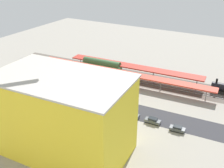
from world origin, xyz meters
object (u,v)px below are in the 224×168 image
(parked_car_1, at_px, (153,121))
(parked_car_3, at_px, (108,110))
(street_tree_3, at_px, (113,84))
(parked_car_0, at_px, (177,129))
(platform_canopy_near, at_px, (121,72))
(platform_canopy_far, at_px, (134,67))
(street_tree_4, at_px, (72,74))
(parked_car_2, at_px, (132,115))
(freight_coach_far, at_px, (102,66))
(parked_car_5, at_px, (73,99))
(box_truck_1, at_px, (110,123))
(parked_car_6, at_px, (60,94))
(traffic_light, at_px, (119,87))
(box_truck_0, at_px, (84,116))
(street_tree_0, at_px, (115,83))
(parked_car_4, at_px, (94,104))
(street_tree_2, at_px, (58,71))
(street_tree_5, at_px, (66,70))
(construction_building, at_px, (63,116))

(parked_car_1, height_order, parked_car_3, parked_car_3)
(parked_car_1, bearing_deg, street_tree_3, -24.29)
(parked_car_0, bearing_deg, platform_canopy_near, -36.11)
(platform_canopy_far, distance_m, street_tree_4, 24.65)
(parked_car_3, bearing_deg, parked_car_2, -174.72)
(platform_canopy_far, relative_size, freight_coach_far, 3.23)
(parked_car_0, xyz_separation_m, parked_car_1, (7.34, -0.39, 0.04))
(parked_car_5, xyz_separation_m, box_truck_1, (-18.48, 7.58, 1.05))
(parked_car_6, bearing_deg, street_tree_3, -154.03)
(traffic_light, bearing_deg, box_truck_0, 79.98)
(street_tree_4, bearing_deg, traffic_light, 178.94)
(parked_car_1, relative_size, street_tree_0, 0.61)
(freight_coach_far, xyz_separation_m, parked_car_4, (-11.28, 24.00, -2.42))
(box_truck_1, height_order, street_tree_3, street_tree_3)
(street_tree_2, bearing_deg, street_tree_4, 178.26)
(parked_car_6, height_order, street_tree_4, street_tree_4)
(parked_car_5, distance_m, street_tree_0, 15.02)
(street_tree_2, height_order, street_tree_5, street_tree_5)
(parked_car_4, bearing_deg, street_tree_4, -29.38)
(platform_canopy_far, distance_m, parked_car_4, 27.22)
(parked_car_4, relative_size, box_truck_1, 0.48)
(parked_car_5, xyz_separation_m, street_tree_2, (13.04, -8.62, 4.10))
(parked_car_0, distance_m, parked_car_4, 27.59)
(street_tree_3, bearing_deg, construction_building, 95.10)
(parked_car_1, bearing_deg, street_tree_5, -13.33)
(platform_canopy_near, bearing_deg, traffic_light, 114.10)
(platform_canopy_far, bearing_deg, parked_car_3, 98.93)
(parked_car_2, distance_m, parked_car_5, 21.48)
(freight_coach_far, bearing_deg, platform_canopy_near, 159.37)
(parked_car_0, bearing_deg, traffic_light, -19.72)
(parked_car_0, height_order, box_truck_0, box_truck_0)
(parked_car_1, distance_m, box_truck_1, 12.46)
(parked_car_3, relative_size, traffic_light, 0.65)
(box_truck_1, xyz_separation_m, street_tree_2, (31.53, -16.19, 3.04))
(parked_car_3, bearing_deg, parked_car_6, -1.74)
(parked_car_4, distance_m, street_tree_0, 10.21)
(parked_car_5, relative_size, street_tree_0, 0.54)
(parked_car_0, xyz_separation_m, parked_car_3, (21.58, 0.41, 0.03))
(parked_car_2, xyz_separation_m, street_tree_0, (10.37, -8.77, 4.44))
(parked_car_5, xyz_separation_m, construction_building, (-13.34, 20.93, 9.04))
(freight_coach_far, relative_size, street_tree_2, 2.34)
(parked_car_6, relative_size, box_truck_0, 0.43)
(platform_canopy_near, distance_m, parked_car_5, 21.97)
(parked_car_2, xyz_separation_m, street_tree_2, (34.52, -8.33, 4.01))
(traffic_light, bearing_deg, street_tree_4, -1.06)
(parked_car_1, relative_size, street_tree_4, 0.57)
(parked_car_0, bearing_deg, parked_car_4, -1.13)
(street_tree_0, bearing_deg, freight_coach_far, -46.66)
(box_truck_1, bearing_deg, street_tree_0, -66.06)
(freight_coach_far, height_order, street_tree_5, street_tree_5)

